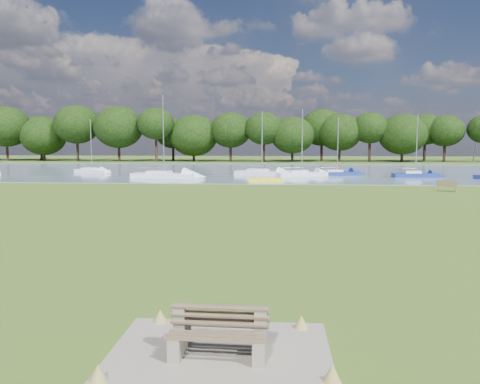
# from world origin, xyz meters

# --- Properties ---
(ground) EXTENTS (220.00, 220.00, 0.00)m
(ground) POSITION_xyz_m (0.00, 0.00, 0.00)
(ground) COLOR #596020
(river) EXTENTS (220.00, 40.00, 0.10)m
(river) POSITION_xyz_m (0.00, 42.00, 0.00)
(river) COLOR slate
(river) RESTS_ON ground
(far_bank) EXTENTS (220.00, 20.00, 0.40)m
(far_bank) POSITION_xyz_m (0.00, 72.00, 0.00)
(far_bank) COLOR #4C6626
(far_bank) RESTS_ON ground
(concrete_pad) EXTENTS (4.20, 3.20, 0.10)m
(concrete_pad) POSITION_xyz_m (0.00, -14.00, 0.05)
(concrete_pad) COLOR gray
(concrete_pad) RESTS_ON ground
(bench_pair) EXTENTS (1.87, 1.14, 0.99)m
(bench_pair) POSITION_xyz_m (0.00, -14.00, 0.50)
(bench_pair) COLOR gray
(bench_pair) RESTS_ON concrete_pad
(riverbank_bench) EXTENTS (1.60, 0.99, 0.95)m
(riverbank_bench) POSITION_xyz_m (14.98, 16.83, 0.48)
(riverbank_bench) COLOR brown
(riverbank_bench) RESTS_ON ground
(kayak) EXTENTS (3.39, 0.80, 0.34)m
(kayak) POSITION_xyz_m (-0.01, 25.03, 0.22)
(kayak) COLOR yellow
(kayak) RESTS_ON river
(tree_line) EXTENTS (145.33, 8.80, 10.65)m
(tree_line) POSITION_xyz_m (1.21, 68.00, 6.37)
(tree_line) COLOR black
(tree_line) RESTS_ON far_bank
(sailboat_1) EXTENTS (5.21, 3.31, 6.83)m
(sailboat_1) POSITION_xyz_m (-22.85, 36.41, 0.45)
(sailboat_1) COLOR white
(sailboat_1) RESTS_ON river
(sailboat_2) EXTENTS (5.73, 3.11, 6.93)m
(sailboat_2) POSITION_xyz_m (8.27, 34.23, 0.45)
(sailboat_2) COLOR navy
(sailboat_2) RESTS_ON river
(sailboat_3) EXTENTS (6.83, 4.24, 7.58)m
(sailboat_3) POSITION_xyz_m (-0.75, 33.54, 0.50)
(sailboat_3) COLOR white
(sailboat_3) RESTS_ON river
(sailboat_4) EXTENTS (6.21, 3.78, 7.78)m
(sailboat_4) POSITION_xyz_m (3.94, 32.45, 0.47)
(sailboat_4) COLOR white
(sailboat_4) RESTS_ON river
(sailboat_5) EXTENTS (7.58, 3.21, 9.13)m
(sailboat_5) POSITION_xyz_m (-11.60, 29.06, 0.50)
(sailboat_5) COLOR white
(sailboat_5) RESTS_ON river
(sailboat_6) EXTENTS (5.17, 1.88, 7.03)m
(sailboat_6) POSITION_xyz_m (16.73, 31.79, 0.48)
(sailboat_6) COLOR navy
(sailboat_6) RESTS_ON river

